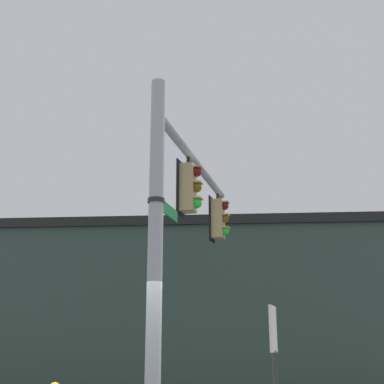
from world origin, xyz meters
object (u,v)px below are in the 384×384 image
traffic_light_nearest_pole (189,188)px  historical_marker (274,350)px  traffic_light_mid_inner (219,219)px  street_name_sign (163,206)px

traffic_light_nearest_pole → historical_marker: (1.25, 1.87, -3.34)m
traffic_light_nearest_pole → historical_marker: 4.02m
traffic_light_mid_inner → street_name_sign: size_ratio=0.94×
traffic_light_mid_inner → traffic_light_nearest_pole: bearing=1.9°
traffic_light_mid_inner → street_name_sign: bearing=1.7°
traffic_light_nearest_pole → street_name_sign: traffic_light_nearest_pole is taller
historical_marker → street_name_sign: bearing=-75.2°
traffic_light_mid_inner → street_name_sign: 4.81m
traffic_light_nearest_pole → traffic_light_mid_inner: 3.01m
traffic_light_mid_inner → historical_marker: size_ratio=0.62×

